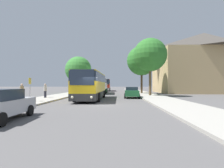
{
  "coord_description": "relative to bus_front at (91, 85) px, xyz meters",
  "views": [
    {
      "loc": [
        1.82,
        -15.99,
        1.8
      ],
      "look_at": [
        0.97,
        14.65,
        1.94
      ],
      "focal_mm": 28.0,
      "sensor_mm": 36.0,
      "label": 1
    }
  ],
  "objects": [
    {
      "name": "building_right_background",
      "position": [
        23.12,
        19.14,
        5.12
      ],
      "size": [
        20.7,
        14.46,
        13.71
      ],
      "color": "tan",
      "rests_on": "ground_plane"
    },
    {
      "name": "pedestrian_waiting_far",
      "position": [
        -6.08,
        0.85,
        -0.67
      ],
      "size": [
        0.36,
        0.36,
        1.8
      ],
      "rotation": [
        0.0,
        0.0,
        0.54
      ],
      "color": "#23232D",
      "rests_on": "sidewalk_left"
    },
    {
      "name": "tree_right_mid",
      "position": [
        8.39,
        6.43,
        4.79
      ],
      "size": [
        5.24,
        5.24,
        9.01
      ],
      "color": "brown",
      "rests_on": "sidewalk_right"
    },
    {
      "name": "parked_car_right_near",
      "position": [
        5.17,
        2.65,
        -0.94
      ],
      "size": [
        2.2,
        4.17,
        1.51
      ],
      "rotation": [
        0.0,
        0.0,
        3.08
      ],
      "color": "#236B38",
      "rests_on": "ground_plane"
    },
    {
      "name": "bus_front",
      "position": [
        0.0,
        0.0,
        0.0
      ],
      "size": [
        2.9,
        11.2,
        3.23
      ],
      "rotation": [
        0.0,
        0.0,
        -0.01
      ],
      "color": "#2D2D2D",
      "rests_on": "ground_plane"
    },
    {
      "name": "bus_middle",
      "position": [
        -0.31,
        15.09,
        -0.01
      ],
      "size": [
        2.84,
        11.45,
        3.21
      ],
      "rotation": [
        0.0,
        0.0,
        0.02
      ],
      "color": "#238942",
      "rests_on": "ground_plane"
    },
    {
      "name": "sidewalk_left",
      "position": [
        -5.7,
        -5.32,
        -1.66
      ],
      "size": [
        4.0,
        120.0,
        0.15
      ],
      "primitive_type": "cube",
      "color": "#A39E93",
      "rests_on": "ground_plane"
    },
    {
      "name": "tree_left_near",
      "position": [
        -6.1,
        18.21,
        3.98
      ],
      "size": [
        4.45,
        4.45,
        7.81
      ],
      "color": "#513D23",
      "rests_on": "sidewalk_left"
    },
    {
      "name": "ground_plane",
      "position": [
        1.3,
        -5.32,
        -1.73
      ],
      "size": [
        300.0,
        300.0,
        0.0
      ],
      "primitive_type": "plane",
      "color": "#565454",
      "rests_on": "ground"
    },
    {
      "name": "bus_stop_sign",
      "position": [
        -5.6,
        -4.05,
        -0.1
      ],
      "size": [
        0.08,
        0.45,
        2.38
      ],
      "color": "gray",
      "rests_on": "sidewalk_left"
    },
    {
      "name": "sidewalk_right",
      "position": [
        8.3,
        -5.32,
        -1.66
      ],
      "size": [
        4.0,
        120.0,
        0.15
      ],
      "primitive_type": "cube",
      "color": "#A39E93",
      "rests_on": "ground_plane"
    },
    {
      "name": "tree_left_far",
      "position": [
        -4.66,
        13.81,
        3.13
      ],
      "size": [
        5.29,
        5.29,
        7.36
      ],
      "color": "#47331E",
      "rests_on": "sidewalk_left"
    },
    {
      "name": "pedestrian_waiting_near",
      "position": [
        -6.36,
        -4.17,
        -0.68
      ],
      "size": [
        0.36,
        0.36,
        1.77
      ],
      "rotation": [
        0.0,
        0.0,
        2.43
      ],
      "color": "#23232D",
      "rests_on": "sidewalk_left"
    },
    {
      "name": "bus_rear",
      "position": [
        -0.2,
        29.89,
        0.05
      ],
      "size": [
        3.05,
        11.29,
        3.33
      ],
      "rotation": [
        0.0,
        0.0,
        0.03
      ],
      "color": "gray",
      "rests_on": "ground_plane"
    },
    {
      "name": "tree_right_near",
      "position": [
        8.05,
        13.5,
        4.84
      ],
      "size": [
        5.83,
        5.83,
        9.35
      ],
      "color": "#47331E",
      "rests_on": "sidewalk_right"
    }
  ]
}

